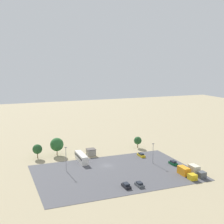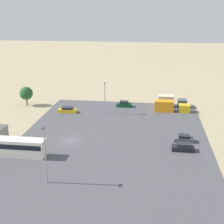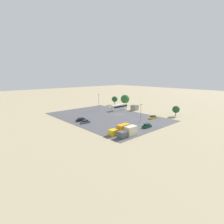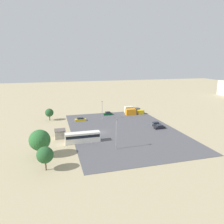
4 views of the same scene
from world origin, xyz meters
TOP-DOWN VIEW (x-y plane):
  - ground_plane at (0.00, 0.00)m, footprint 400.00×400.00m
  - parking_lot_surface at (0.00, 8.55)m, footprint 58.22×39.26m
  - shed_building at (1.83, -15.12)m, footprint 3.81×3.70m
  - bus at (8.10, -8.28)m, footprint 2.62×11.25m
  - parked_car_0 at (-17.78, -5.56)m, footprint 1.83×4.78m
  - parked_car_1 at (-24.70, 8.72)m, footprint 1.94×4.13m
  - parked_car_2 at (-2.58, 23.14)m, footprint 1.91×4.03m
  - parked_car_3 at (1.87, 22.57)m, footprint 1.92×4.21m
  - parked_truck_0 at (-26.23, 21.39)m, footprint 2.57×7.73m
  - parked_truck_1 at (-22.19, 21.03)m, footprint 2.48×9.16m
  - tree_near_shed at (-22.51, -18.54)m, footprint 3.64×3.64m
  - tree_apron_mid at (24.00, -19.57)m, footprint 4.06×4.06m
  - tree_apron_far at (15.40, -21.04)m, footprint 5.79×5.79m
  - light_pole_lot_centre at (-17.99, 4.36)m, footprint 0.90×0.28m
  - light_pole_lot_edge at (16.45, 0.58)m, footprint 0.90×0.28m

SIDE VIEW (x-z plane):
  - ground_plane at x=0.00m, z-range 0.00..0.00m
  - parking_lot_surface at x=0.00m, z-range 0.00..0.08m
  - parked_car_2 at x=-2.58m, z-range -0.04..1.38m
  - parked_car_0 at x=-17.78m, z-range -0.04..1.40m
  - parked_car_3 at x=1.87m, z-range -0.05..1.46m
  - parked_car_1 at x=-24.70m, z-range -0.05..1.55m
  - parked_truck_1 at x=-22.19m, z-range -0.04..2.79m
  - shed_building at x=1.83m, z-range 0.01..2.94m
  - parked_truck_0 at x=-26.23m, z-range -0.06..3.13m
  - bus at x=8.10m, z-range 0.21..3.53m
  - tree_near_shed at x=-22.51m, z-range 0.83..6.14m
  - tree_apron_mid at x=24.00m, z-range 0.96..6.97m
  - light_pole_lot_centre at x=-17.99m, z-range 0.51..8.71m
  - tree_apron_far at x=15.40m, z-range 0.93..8.58m
  - light_pole_lot_edge at x=16.45m, z-range 0.51..9.80m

